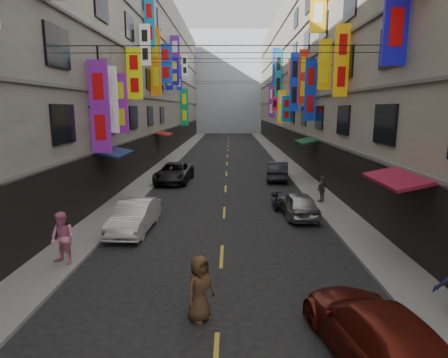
{
  "coord_description": "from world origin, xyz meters",
  "views": [
    {
      "loc": [
        0.3,
        4.71,
        5.47
      ],
      "look_at": [
        0.17,
        13.2,
        3.86
      ],
      "focal_mm": 30.0,
      "sensor_mm": 36.0,
      "label": 1
    }
  ],
  "objects_px": {
    "car_left_far": "(174,173)",
    "car_right_far": "(278,171)",
    "car_left_mid": "(134,216)",
    "pedestrian_lfar": "(62,238)",
    "pedestrian_crossing": "(200,288)",
    "car_right_mid": "(298,204)",
    "scooter_far_right": "(275,201)",
    "pedestrian_rfar": "(322,189)",
    "car_right_near": "(377,334)"
  },
  "relations": [
    {
      "from": "car_right_far",
      "to": "car_left_mid",
      "type": "bearing_deg",
      "value": 64.91
    },
    {
      "from": "car_right_far",
      "to": "car_left_far",
      "type": "bearing_deg",
      "value": 14.77
    },
    {
      "from": "car_left_far",
      "to": "car_right_far",
      "type": "height_order",
      "value": "car_left_far"
    },
    {
      "from": "scooter_far_right",
      "to": "pedestrian_rfar",
      "type": "distance_m",
      "value": 3.05
    },
    {
      "from": "pedestrian_crossing",
      "to": "car_left_mid",
      "type": "bearing_deg",
      "value": 67.83
    },
    {
      "from": "pedestrian_lfar",
      "to": "pedestrian_crossing",
      "type": "xyz_separation_m",
      "value": [
        5.03,
        -3.26,
        -0.16
      ]
    },
    {
      "from": "scooter_far_right",
      "to": "car_left_mid",
      "type": "bearing_deg",
      "value": 30.96
    },
    {
      "from": "car_left_far",
      "to": "pedestrian_rfar",
      "type": "xyz_separation_m",
      "value": [
        9.53,
        -6.36,
        0.17
      ]
    },
    {
      "from": "scooter_far_right",
      "to": "pedestrian_crossing",
      "type": "distance_m",
      "value": 11.66
    },
    {
      "from": "scooter_far_right",
      "to": "car_right_far",
      "type": "height_order",
      "value": "car_right_far"
    },
    {
      "from": "car_left_mid",
      "to": "car_right_far",
      "type": "height_order",
      "value": "car_right_far"
    },
    {
      "from": "car_right_far",
      "to": "pedestrian_rfar",
      "type": "height_order",
      "value": "pedestrian_rfar"
    },
    {
      "from": "car_left_mid",
      "to": "pedestrian_rfar",
      "type": "xyz_separation_m",
      "value": [
        9.64,
        5.06,
        0.19
      ]
    },
    {
      "from": "car_left_far",
      "to": "pedestrian_crossing",
      "type": "xyz_separation_m",
      "value": [
        3.43,
        -18.59,
        0.16
      ]
    },
    {
      "from": "car_left_far",
      "to": "car_right_far",
      "type": "distance_m",
      "value": 7.96
    },
    {
      "from": "pedestrian_crossing",
      "to": "pedestrian_lfar",
      "type": "bearing_deg",
      "value": 98.62
    },
    {
      "from": "car_right_mid",
      "to": "pedestrian_lfar",
      "type": "xyz_separation_m",
      "value": [
        -9.28,
        -6.32,
        0.39
      ]
    },
    {
      "from": "car_left_mid",
      "to": "pedestrian_rfar",
      "type": "bearing_deg",
      "value": 30.1
    },
    {
      "from": "car_right_far",
      "to": "pedestrian_crossing",
      "type": "height_order",
      "value": "pedestrian_crossing"
    },
    {
      "from": "car_right_mid",
      "to": "pedestrian_crossing",
      "type": "height_order",
      "value": "pedestrian_crossing"
    },
    {
      "from": "pedestrian_rfar",
      "to": "car_right_far",
      "type": "bearing_deg",
      "value": -118.77
    },
    {
      "from": "scooter_far_right",
      "to": "car_left_mid",
      "type": "distance_m",
      "value": 7.91
    },
    {
      "from": "car_right_far",
      "to": "pedestrian_crossing",
      "type": "distance_m",
      "value": 20.07
    },
    {
      "from": "pedestrian_lfar",
      "to": "car_left_mid",
      "type": "bearing_deg",
      "value": 92.73
    },
    {
      "from": "car_left_far",
      "to": "scooter_far_right",
      "type": "bearing_deg",
      "value": -44.92
    },
    {
      "from": "car_right_near",
      "to": "pedestrian_lfar",
      "type": "distance_m",
      "value": 10.24
    },
    {
      "from": "scooter_far_right",
      "to": "car_right_near",
      "type": "distance_m",
      "value": 12.84
    },
    {
      "from": "pedestrian_lfar",
      "to": "pedestrian_crossing",
      "type": "bearing_deg",
      "value": -9.29
    },
    {
      "from": "car_left_far",
      "to": "pedestrian_crossing",
      "type": "relative_size",
      "value": 2.94
    },
    {
      "from": "scooter_far_right",
      "to": "pedestrian_rfar",
      "type": "relative_size",
      "value": 1.17
    },
    {
      "from": "car_right_mid",
      "to": "pedestrian_lfar",
      "type": "distance_m",
      "value": 11.24
    },
    {
      "from": "scooter_far_right",
      "to": "pedestrian_rfar",
      "type": "xyz_separation_m",
      "value": [
        2.83,
        1.05,
        0.45
      ]
    },
    {
      "from": "car_right_far",
      "to": "pedestrian_lfar",
      "type": "height_order",
      "value": "pedestrian_lfar"
    },
    {
      "from": "car_left_mid",
      "to": "car_left_far",
      "type": "distance_m",
      "value": 11.42
    },
    {
      "from": "car_right_near",
      "to": "pedestrian_crossing",
      "type": "relative_size",
      "value": 2.71
    },
    {
      "from": "car_left_mid",
      "to": "pedestrian_rfar",
      "type": "distance_m",
      "value": 10.89
    },
    {
      "from": "car_right_mid",
      "to": "pedestrian_lfar",
      "type": "relative_size",
      "value": 2.07
    },
    {
      "from": "car_left_far",
      "to": "pedestrian_lfar",
      "type": "relative_size",
      "value": 2.8
    },
    {
      "from": "car_left_mid",
      "to": "pedestrian_lfar",
      "type": "xyz_separation_m",
      "value": [
        -1.5,
        -3.9,
        0.35
      ]
    },
    {
      "from": "pedestrian_rfar",
      "to": "pedestrian_crossing",
      "type": "xyz_separation_m",
      "value": [
        -6.11,
        -12.23,
        -0.01
      ]
    },
    {
      "from": "scooter_far_right",
      "to": "car_right_far",
      "type": "bearing_deg",
      "value": -97.63
    },
    {
      "from": "car_right_mid",
      "to": "pedestrian_crossing",
      "type": "distance_m",
      "value": 10.49
    },
    {
      "from": "car_left_mid",
      "to": "car_right_near",
      "type": "height_order",
      "value": "car_left_mid"
    },
    {
      "from": "car_left_far",
      "to": "car_right_mid",
      "type": "xyz_separation_m",
      "value": [
        7.68,
        -9.01,
        -0.07
      ]
    },
    {
      "from": "car_right_near",
      "to": "car_right_far",
      "type": "xyz_separation_m",
      "value": [
        0.52,
        21.2,
        0.03
      ]
    },
    {
      "from": "car_left_mid",
      "to": "car_left_far",
      "type": "bearing_deg",
      "value": 91.87
    },
    {
      "from": "scooter_far_right",
      "to": "car_right_mid",
      "type": "height_order",
      "value": "car_right_mid"
    },
    {
      "from": "scooter_far_right",
      "to": "pedestrian_lfar",
      "type": "height_order",
      "value": "pedestrian_lfar"
    },
    {
      "from": "pedestrian_lfar",
      "to": "pedestrian_rfar",
      "type": "bearing_deg",
      "value": 62.57
    },
    {
      "from": "car_right_near",
      "to": "scooter_far_right",
      "type": "bearing_deg",
      "value": -96.61
    }
  ]
}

